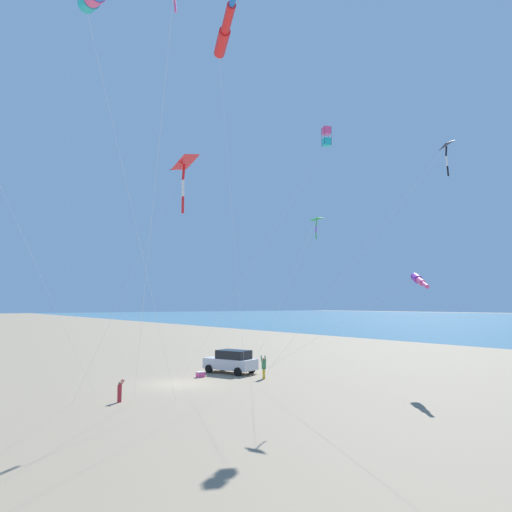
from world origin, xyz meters
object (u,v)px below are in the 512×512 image
at_px(kite_windsock_long_streamer_right, 419,280).
at_px(kite_windsock_black_fish_shape, 225,30).
at_px(kite_delta_teal_far_right, 316,221).
at_px(cooler_box, 200,374).
at_px(kite_delta_yellow_midlevel, 445,147).
at_px(parked_car, 231,361).
at_px(person_adult_flyer, 264,366).
at_px(person_child_green_jacket, 120,390).
at_px(kite_box_long_streamer_left, 326,137).
at_px(kite_delta_magenta_far_left, 183,163).

xyz_separation_m(kite_windsock_long_streamer_right, kite_windsock_black_fish_shape, (17.00, 1.49, 11.83)).
height_order(kite_delta_teal_far_right, kite_windsock_black_fish_shape, kite_windsock_black_fish_shape).
xyz_separation_m(cooler_box, kite_delta_yellow_midlevel, (-3.81, 18.87, 13.47)).
xyz_separation_m(parked_car, person_adult_flyer, (-0.43, 3.88, -0.03)).
bearing_deg(kite_delta_yellow_midlevel, person_adult_flyer, -88.75).
distance_m(person_adult_flyer, kite_delta_yellow_midlevel, 20.01).
xyz_separation_m(cooler_box, kite_windsock_long_streamer_right, (-10.62, 12.14, 7.04)).
distance_m(person_child_green_jacket, kite_delta_teal_far_right, 15.41).
bearing_deg(kite_box_long_streamer_left, kite_windsock_long_streamer_right, 148.22).
distance_m(person_adult_flyer, kite_windsock_long_streamer_right, 12.90).
xyz_separation_m(kite_delta_yellow_midlevel, kite_box_long_streamer_left, (-1.34, -10.11, 3.78)).
height_order(kite_delta_magenta_far_left, kite_delta_yellow_midlevel, kite_delta_magenta_far_left).
bearing_deg(kite_delta_magenta_far_left, kite_box_long_streamer_left, 174.65).
relative_size(person_adult_flyer, person_child_green_jacket, 1.35).
distance_m(cooler_box, kite_windsock_black_fish_shape, 24.14).
distance_m(cooler_box, kite_box_long_streamer_left, 20.03).
height_order(parked_car, cooler_box, parked_car).
relative_size(person_child_green_jacket, kite_windsock_black_fish_shape, 0.06).
height_order(cooler_box, person_adult_flyer, person_adult_flyer).
bearing_deg(kite_box_long_streamer_left, kite_delta_magenta_far_left, -5.35).
distance_m(kite_delta_teal_far_right, kite_box_long_streamer_left, 7.71).
bearing_deg(kite_delta_teal_far_right, person_adult_flyer, -100.90).
relative_size(person_child_green_jacket, kite_box_long_streamer_left, 0.07).
xyz_separation_m(person_adult_flyer, kite_delta_teal_far_right, (1.44, 7.46, 9.84)).
bearing_deg(cooler_box, kite_delta_teal_far_right, 100.55).
bearing_deg(person_adult_flyer, kite_delta_yellow_midlevel, 91.25).
distance_m(kite_delta_magenta_far_left, kite_box_long_streamer_left, 11.39).
relative_size(person_child_green_jacket, kite_delta_teal_far_right, 0.11).
distance_m(parked_car, kite_delta_yellow_midlevel, 23.12).
xyz_separation_m(parked_car, person_child_green_jacket, (11.37, 6.00, -0.27)).
bearing_deg(parked_car, kite_windsock_long_streamer_right, 121.09).
relative_size(person_adult_flyer, kite_delta_teal_far_right, 0.15).
height_order(cooler_box, kite_box_long_streamer_left, kite_box_long_streamer_left).
distance_m(cooler_box, kite_delta_yellow_midlevel, 23.50).
bearing_deg(kite_delta_magenta_far_left, cooler_box, -125.98).
relative_size(kite_windsock_long_streamer_right, kite_windsock_black_fish_shape, 0.70).
relative_size(cooler_box, kite_delta_teal_far_right, 0.05).
bearing_deg(parked_car, kite_delta_teal_far_right, 84.91).
xyz_separation_m(kite_delta_magenta_far_left, kite_windsock_long_streamer_right, (-16.24, 4.39, -6.68)).
distance_m(parked_car, person_child_green_jacket, 12.85).
bearing_deg(parked_car, cooler_box, 7.65).
bearing_deg(kite_windsock_black_fish_shape, parked_car, -123.87).
relative_size(person_adult_flyer, kite_delta_magenta_far_left, 0.12).
xyz_separation_m(person_child_green_jacket, kite_delta_yellow_midlevel, (-12.13, 13.28, 13.00)).
relative_size(cooler_box, kite_windsock_black_fish_shape, 0.03).
distance_m(person_child_green_jacket, kite_delta_yellow_midlevel, 22.20).
bearing_deg(kite_delta_yellow_midlevel, kite_box_long_streamer_left, -97.55).
relative_size(person_child_green_jacket, kite_delta_magenta_far_left, 0.09).
relative_size(kite_delta_magenta_far_left, kite_windsock_black_fish_shape, 0.75).
distance_m(kite_delta_magenta_far_left, kite_windsock_black_fish_shape, 7.86).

